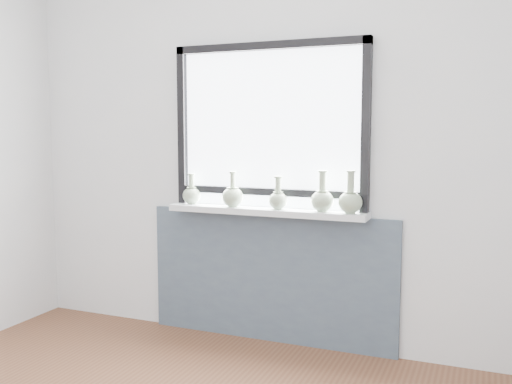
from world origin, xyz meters
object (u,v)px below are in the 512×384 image
at_px(vase_d, 322,199).
at_px(vase_b, 233,196).
at_px(vase_a, 192,194).
at_px(vase_e, 350,200).
at_px(windowsill, 265,211).
at_px(vase_c, 278,199).

bearing_deg(vase_d, vase_b, -178.76).
height_order(vase_a, vase_e, vase_e).
height_order(windowsill, vase_e, vase_e).
distance_m(vase_c, vase_d, 0.29).
relative_size(vase_b, vase_e, 0.90).
relative_size(windowsill, vase_a, 6.35).
height_order(vase_b, vase_c, vase_b).
bearing_deg(vase_b, windowsill, 6.78).
bearing_deg(vase_d, vase_c, -178.76).
bearing_deg(vase_d, vase_e, -3.30).
bearing_deg(vase_e, vase_b, -179.80).
bearing_deg(vase_b, vase_e, 0.20).
distance_m(vase_c, vase_e, 0.46).
distance_m(windowsill, vase_a, 0.55).
bearing_deg(vase_b, vase_c, 1.24).
xyz_separation_m(vase_a, vase_d, (0.92, -0.02, 0.01)).
height_order(windowsill, vase_b, vase_b).
distance_m(vase_b, vase_c, 0.31).
height_order(vase_a, vase_d, vase_d).
bearing_deg(windowsill, vase_b, -173.22).
distance_m(vase_a, vase_d, 0.92).
bearing_deg(vase_c, windowsill, 168.15).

